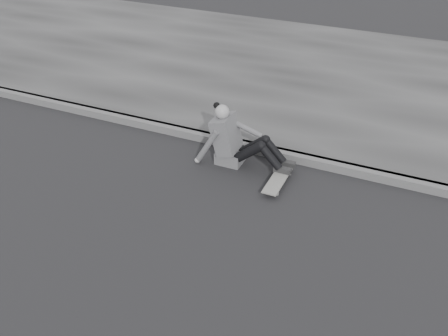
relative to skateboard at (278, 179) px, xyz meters
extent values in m
plane|color=black|center=(1.29, -1.94, -0.07)|extent=(80.00, 80.00, 0.00)
cube|color=#505050|center=(1.29, 0.64, -0.01)|extent=(24.00, 0.16, 0.12)
cube|color=#343434|center=(1.29, 3.66, -0.01)|extent=(24.00, 6.00, 0.12)
cylinder|color=gray|center=(-0.07, -0.26, -0.04)|extent=(0.03, 0.05, 0.05)
cylinder|color=gray|center=(0.08, -0.26, -0.04)|extent=(0.03, 0.05, 0.05)
cylinder|color=gray|center=(-0.07, 0.26, -0.04)|extent=(0.03, 0.05, 0.05)
cylinder|color=gray|center=(0.08, 0.26, -0.04)|extent=(0.03, 0.05, 0.05)
cube|color=#2E2E30|center=(0.00, -0.26, -0.02)|extent=(0.16, 0.04, 0.03)
cube|color=#2E2E30|center=(0.00, 0.26, -0.02)|extent=(0.16, 0.04, 0.03)
cube|color=slate|center=(0.00, 0.00, 0.01)|extent=(0.20, 0.78, 0.02)
cube|color=#4F5052|center=(-0.80, 0.25, 0.02)|extent=(0.36, 0.34, 0.18)
cube|color=#4F5052|center=(-0.87, 0.25, 0.36)|extent=(0.37, 0.40, 0.57)
cube|color=#4F5052|center=(-1.00, 0.25, 0.48)|extent=(0.14, 0.30, 0.20)
cylinder|color=gray|center=(-0.92, 0.25, 0.60)|extent=(0.09, 0.09, 0.08)
sphere|color=gray|center=(-0.93, 0.25, 0.69)|extent=(0.20, 0.20, 0.20)
sphere|color=black|center=(-1.02, 0.27, 0.76)|extent=(0.09, 0.09, 0.09)
cylinder|color=black|center=(-0.48, 0.16, 0.21)|extent=(0.43, 0.13, 0.39)
cylinder|color=black|center=(-0.48, 0.34, 0.21)|extent=(0.43, 0.13, 0.39)
cylinder|color=black|center=(-0.18, 0.16, 0.21)|extent=(0.35, 0.11, 0.36)
cylinder|color=black|center=(-0.18, 0.34, 0.21)|extent=(0.35, 0.11, 0.36)
sphere|color=black|center=(-0.32, 0.16, 0.35)|extent=(0.13, 0.13, 0.13)
sphere|color=black|center=(-0.32, 0.34, 0.35)|extent=(0.13, 0.13, 0.13)
cube|color=#252525|center=(0.00, 0.16, 0.05)|extent=(0.24, 0.08, 0.07)
cube|color=#252525|center=(0.00, 0.34, 0.05)|extent=(0.24, 0.08, 0.07)
cylinder|color=#4F5052|center=(-1.07, 0.04, 0.22)|extent=(0.38, 0.08, 0.58)
sphere|color=gray|center=(-1.22, 0.03, -0.03)|extent=(0.08, 0.08, 0.08)
cylinder|color=#4F5052|center=(-0.63, 0.41, 0.42)|extent=(0.48, 0.08, 0.21)
camera|label=1|loc=(1.57, -5.29, 3.72)|focal=40.00mm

